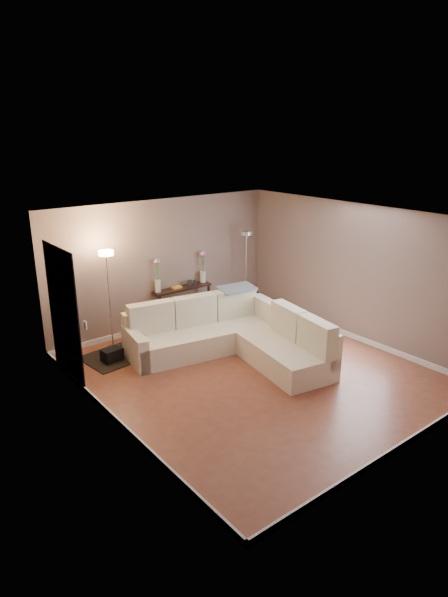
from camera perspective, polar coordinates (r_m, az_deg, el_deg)
floor at (r=8.43m, az=3.39°, el=-8.52°), size 5.00×5.50×0.01m
ceiling at (r=7.60m, az=3.77°, el=9.27°), size 5.00×5.50×0.01m
wall_back at (r=10.06m, az=-6.91°, el=3.90°), size 5.00×0.02×2.60m
wall_front at (r=6.28m, az=20.57°, el=-6.47°), size 5.00×0.02×2.60m
wall_left at (r=6.63m, az=-12.99°, el=-4.38°), size 0.02×5.50×2.60m
wall_right at (r=9.70m, az=14.78°, el=2.85°), size 0.02×5.50×2.60m
baseboard_back at (r=10.42m, az=-6.57°, el=-2.79°), size 5.00×0.03×0.10m
baseboard_front at (r=6.89m, az=19.17°, el=-15.88°), size 5.00×0.03×0.10m
baseboard_left at (r=7.21m, az=-12.07°, el=-13.53°), size 0.03×5.50×0.10m
baseboard_right at (r=10.08m, az=14.11°, el=-4.02°), size 0.03×5.50×0.10m
doorway at (r=8.19m, az=-17.85°, el=-1.83°), size 0.02×1.20×2.20m
switch_plate at (r=7.40m, az=-15.58°, el=-2.95°), size 0.02×0.08×0.12m
sectional_sofa at (r=8.94m, az=0.83°, el=-4.22°), size 2.90×3.09×0.98m
throw_blanket at (r=9.52m, az=1.48°, el=1.17°), size 0.75×0.49×0.09m
console_table at (r=10.33m, az=-5.24°, el=-0.58°), size 1.29×0.37×0.79m
leaning_mirror at (r=10.30m, az=-5.47°, el=3.51°), size 0.91×0.06×0.71m
table_decor at (r=10.22m, az=-4.83°, el=1.47°), size 0.55×0.12×0.13m
flower_vase_left at (r=9.92m, az=-7.62°, el=2.36°), size 0.15×0.12×0.68m
flower_vase_right at (r=10.47m, az=-2.44°, el=3.39°), size 0.15×0.12×0.68m
floor_lamp_lit at (r=9.08m, az=-13.11°, el=1.99°), size 0.29×0.29×1.85m
floor_lamp_unlit at (r=10.82m, az=2.54°, el=4.95°), size 0.26×0.26×1.81m
charcoal_rug at (r=9.20m, az=-11.89°, el=-6.37°), size 1.30×1.03×0.02m
black_bag at (r=8.99m, az=-12.68°, el=-6.28°), size 0.37×0.28×0.22m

